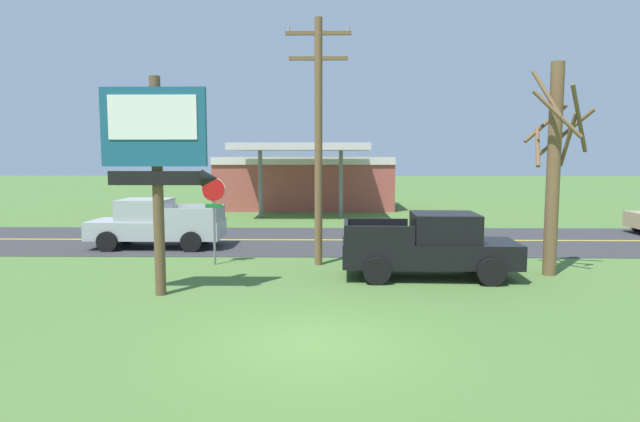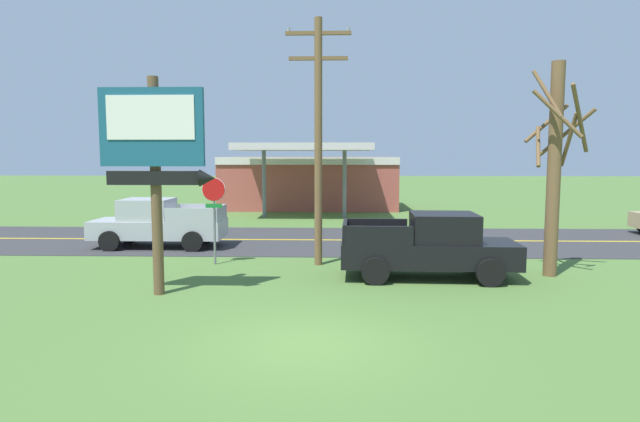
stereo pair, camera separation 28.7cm
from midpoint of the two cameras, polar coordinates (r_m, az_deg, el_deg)
name	(u,v)px [view 1 (the left image)]	position (r m, az deg, el deg)	size (l,w,h in m)	color
ground_plane	(313,344)	(10.88, -1.51, -13.84)	(180.00, 180.00, 0.00)	#4C7033
road_asphalt	(322,240)	(23.53, -0.15, -3.10)	(140.00, 8.00, 0.02)	#333335
road_centre_line	(322,240)	(23.53, -0.15, -3.07)	(126.00, 0.20, 0.01)	gold
motel_sign	(158,150)	(14.51, -17.33, 6.16)	(2.94, 0.54, 5.69)	brown
stop_sign	(214,205)	(18.42, -11.61, 0.61)	(0.80, 0.08, 2.95)	slate
utility_pole	(318,134)	(17.99, -0.63, 8.15)	(2.15, 0.26, 8.14)	brown
bare_tree	(554,163)	(17.81, 23.09, 4.66)	(2.16, 2.27, 6.46)	brown
gas_station	(305,181)	(37.79, -1.84, 3.22)	(12.00, 11.50, 4.40)	#A84C42
pickup_black_parked_on_lawn	(431,246)	(16.58, 11.18, -3.65)	(5.26, 2.37, 1.96)	black
pickup_silver_on_road	(155,224)	(22.55, -17.36, -1.31)	(5.20, 2.24, 1.96)	#A8AAAF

